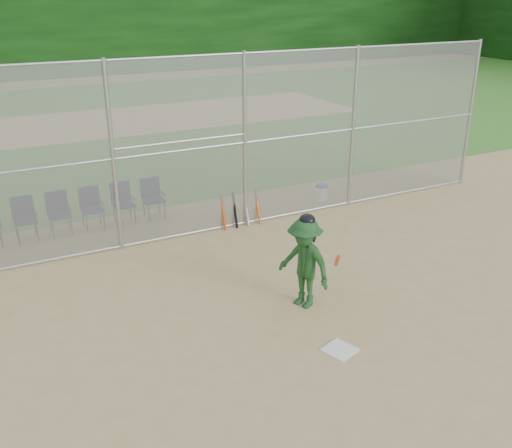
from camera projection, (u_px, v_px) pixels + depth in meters
name	position (u px, v px, depth m)	size (l,w,h in m)	color
ground	(327.00, 340.00, 9.12)	(100.00, 100.00, 0.00)	tan
grass_strip	(87.00, 124.00, 23.93)	(100.00, 100.00, 0.00)	#326F21
dirt_patch_far	(87.00, 124.00, 23.93)	(24.00, 24.00, 0.00)	tan
backstop_fence	(204.00, 145.00, 12.45)	(16.09, 0.09, 4.00)	gray
home_plate	(340.00, 350.00, 8.85)	(0.45, 0.45, 0.02)	silver
batter_at_plate	(304.00, 262.00, 9.83)	(1.09, 1.33, 1.73)	#1B451E
water_cooler	(321.00, 192.00, 15.18)	(0.33, 0.33, 0.42)	white
spare_bats	(241.00, 209.00, 13.43)	(0.96, 0.34, 0.84)	#D84C14
chair_2	(25.00, 220.00, 12.64)	(0.54, 0.52, 0.96)	#0F1039
chair_3	(59.00, 214.00, 12.95)	(0.54, 0.52, 0.96)	#0F1039
chair_4	(92.00, 209.00, 13.26)	(0.54, 0.52, 0.96)	#0F1039
chair_5	(124.00, 204.00, 13.58)	(0.54, 0.52, 0.96)	#0F1039
chair_6	(154.00, 199.00, 13.89)	(0.54, 0.52, 0.96)	#0F1039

